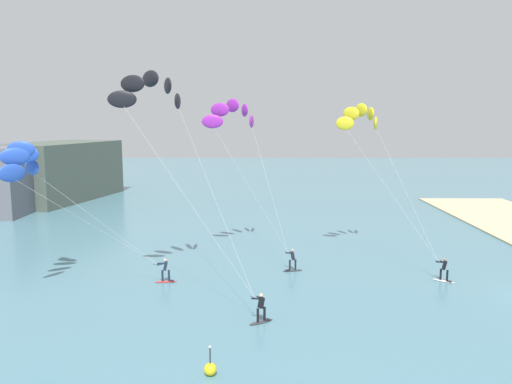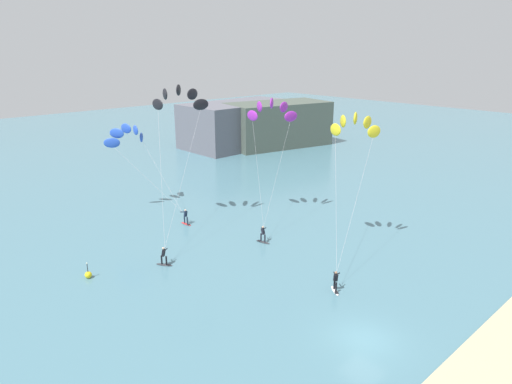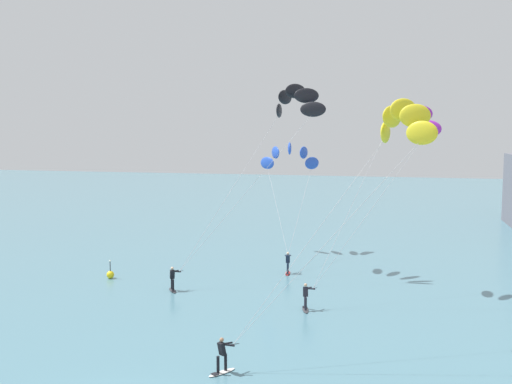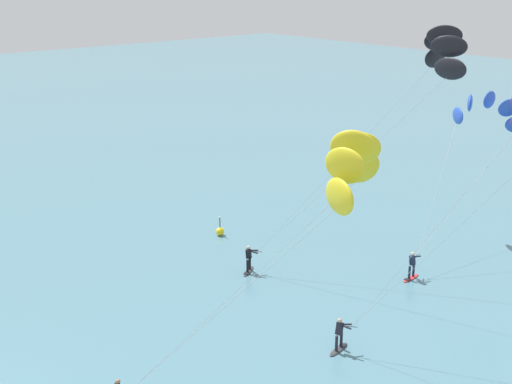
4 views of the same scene
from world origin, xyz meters
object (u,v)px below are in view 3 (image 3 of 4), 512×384
Objects in this scene: kitesurfer_mid_water at (394,133)px; kitesurfer_far_out at (402,126)px; kitesurfer_nearshore at (291,107)px; kitesurfer_downwind at (289,160)px; marker_buoy at (110,274)px.

kitesurfer_far_out is (0.37, 10.61, 0.34)m from kitesurfer_mid_water.
kitesurfer_mid_water is at bearing -63.43° from kitesurfer_nearshore.
kitesurfer_downwind is 7.74× the size of marker_buoy.
marker_buoy is at bearing -130.90° from kitesurfer_downwind.
kitesurfer_nearshore is at bearing 21.16° from marker_buoy.
kitesurfer_nearshore reaches higher than kitesurfer_far_out.
kitesurfer_far_out reaches higher than marker_buoy.
kitesurfer_mid_water is (7.73, -15.45, -1.77)m from kitesurfer_nearshore.
marker_buoy is at bearing -179.82° from kitesurfer_far_out.
kitesurfer_downwind is (-9.61, 12.81, -2.96)m from kitesurfer_far_out.
kitesurfer_far_out reaches higher than kitesurfer_mid_water.
kitesurfer_nearshore is 1.15× the size of kitesurfer_mid_water.
kitesurfer_nearshore is at bearing -79.26° from kitesurfer_downwind.
kitesurfer_nearshore reaches higher than kitesurfer_downwind.
marker_buoy is (-12.67, -4.90, -12.37)m from kitesurfer_nearshore.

